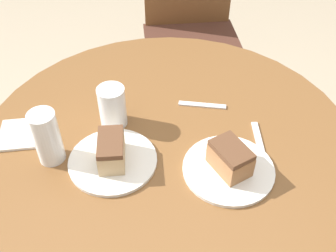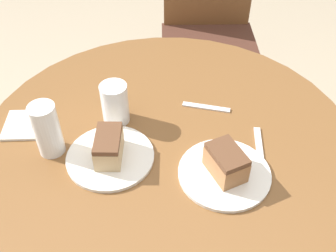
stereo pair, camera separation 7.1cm
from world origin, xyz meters
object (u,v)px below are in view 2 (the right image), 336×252
object	(u,v)px
chair	(209,30)
glass_water	(48,132)
plate_far	(110,157)
cake_slice_far	(109,146)
glass_lemonade	(115,105)
cake_slice_near	(226,162)
plate_near	(224,173)

from	to	relation	value
chair	glass_water	size ratio (longest dim) A/B	6.31
chair	plate_far	bearing A→B (deg)	-110.24
cake_slice_far	glass_lemonade	world-z (taller)	glass_lemonade
plate_far	glass_lemonade	bearing A→B (deg)	95.09
glass_water	cake_slice_near	bearing A→B (deg)	-4.69
glass_lemonade	glass_water	bearing A→B (deg)	-136.95
plate_near	cake_slice_near	bearing A→B (deg)	0.00
plate_far	glass_water	world-z (taller)	glass_water
chair	plate_far	xyz separation A→B (m)	(-0.25, -1.05, 0.20)
plate_near	glass_lemonade	bearing A→B (deg)	150.69
plate_far	glass_water	xyz separation A→B (m)	(-0.16, 0.01, 0.06)
cake_slice_far	chair	bearing A→B (deg)	76.76
plate_far	cake_slice_near	bearing A→B (deg)	-4.70
plate_far	cake_slice_near	xyz separation A→B (m)	(0.30, -0.02, 0.04)
plate_near	cake_slice_far	distance (m)	0.31
chair	glass_lemonade	xyz separation A→B (m)	(-0.26, -0.90, 0.25)
glass_lemonade	glass_water	size ratio (longest dim) A/B	0.80
plate_near	glass_water	distance (m)	0.47
glass_water	plate_near	bearing A→B (deg)	-4.69
cake_slice_near	glass_lemonade	distance (m)	0.36
cake_slice_far	glass_water	size ratio (longest dim) A/B	0.77
plate_far	plate_near	bearing A→B (deg)	-4.70
plate_near	plate_far	xyz separation A→B (m)	(-0.30, 0.02, 0.00)
plate_near	glass_lemonade	xyz separation A→B (m)	(-0.32, 0.18, 0.05)
plate_near	cake_slice_near	world-z (taller)	cake_slice_near
chair	glass_lemonade	world-z (taller)	chair
plate_far	cake_slice_near	world-z (taller)	cake_slice_near
cake_slice_near	cake_slice_far	distance (m)	0.30
plate_far	chair	bearing A→B (deg)	76.76
plate_far	glass_lemonade	size ratio (longest dim) A/B	1.89
chair	plate_near	distance (m)	1.10
plate_near	glass_lemonade	distance (m)	0.37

